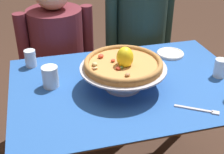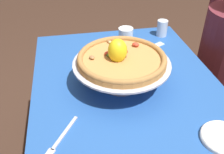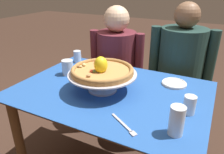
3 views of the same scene
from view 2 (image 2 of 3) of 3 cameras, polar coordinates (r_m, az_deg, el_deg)
The scene contains 8 objects.
dining_table at distance 1.18m, azimuth 3.63°, elevation -7.06°, with size 1.17×0.83×0.73m.
pizza_stand at distance 1.08m, azimuth 2.17°, elevation 2.08°, with size 0.41×0.41×0.11m.
pizza at distance 1.05m, azimuth 2.12°, elevation 4.32°, with size 0.37×0.37×0.11m.
water_glass_back_left at distance 1.55m, azimuth 11.19°, elevation 10.51°, with size 0.06×0.06×0.09m.
water_glass_side_left at distance 1.41m, azimuth 3.07°, elevation 8.66°, with size 0.08×0.08×0.11m.
side_plate at distance 0.97m, azimuth 23.92°, elevation -12.41°, with size 0.16×0.16×0.02m.
dinner_fork at distance 0.91m, azimuth -11.40°, elevation -13.29°, with size 0.17×0.12×0.01m.
sugar_packet at distance 1.46m, azimuth 10.61°, elevation 7.25°, with size 0.05×0.04×0.01m, color silver.
Camera 2 is at (0.84, -0.23, 1.40)m, focal length 40.58 mm.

